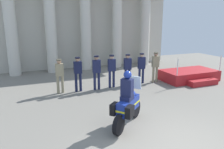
% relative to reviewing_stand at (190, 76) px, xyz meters
% --- Properties ---
extents(ground_plane, '(28.00, 28.00, 0.00)m').
position_rel_reviewing_stand_xyz_m(ground_plane, '(-5.12, -5.25, -0.29)').
color(ground_plane, gray).
extents(colonnade_backdrop, '(13.80, 1.58, 6.76)m').
position_rel_reviewing_stand_xyz_m(colonnade_backdrop, '(-4.74, 5.86, 3.25)').
color(colonnade_backdrop, beige).
rests_on(colonnade_backdrop, ground_plane).
extents(reviewing_stand, '(3.17, 2.27, 1.50)m').
position_rel_reviewing_stand_xyz_m(reviewing_stand, '(0.00, 0.00, 0.00)').
color(reviewing_stand, '#B21E23').
rests_on(reviewing_stand, ground_plane).
extents(officer_in_row_0, '(0.39, 0.24, 1.67)m').
position_rel_reviewing_stand_xyz_m(officer_in_row_0, '(-7.41, 0.53, 0.69)').
color(officer_in_row_0, gray).
rests_on(officer_in_row_0, ground_plane).
extents(officer_in_row_1, '(0.39, 0.24, 1.72)m').
position_rel_reviewing_stand_xyz_m(officer_in_row_1, '(-6.54, 0.45, 0.73)').
color(officer_in_row_1, '#141938').
rests_on(officer_in_row_1, ground_plane).
extents(officer_in_row_2, '(0.39, 0.24, 1.75)m').
position_rel_reviewing_stand_xyz_m(officer_in_row_2, '(-5.60, 0.38, 0.74)').
color(officer_in_row_2, '#191E42').
rests_on(officer_in_row_2, ground_plane).
extents(officer_in_row_3, '(0.39, 0.24, 1.72)m').
position_rel_reviewing_stand_xyz_m(officer_in_row_3, '(-4.75, 0.46, 0.72)').
color(officer_in_row_3, '#191E42').
rests_on(officer_in_row_3, ground_plane).
extents(officer_in_row_4, '(0.39, 0.24, 1.69)m').
position_rel_reviewing_stand_xyz_m(officer_in_row_4, '(-3.80, 0.54, 0.71)').
color(officer_in_row_4, '#191E42').
rests_on(officer_in_row_4, ground_plane).
extents(officer_in_row_5, '(0.39, 0.24, 1.69)m').
position_rel_reviewing_stand_xyz_m(officer_in_row_5, '(-2.93, 0.57, 0.71)').
color(officer_in_row_5, '#191E42').
rests_on(officer_in_row_5, ground_plane).
extents(officer_in_row_6, '(0.39, 0.24, 1.71)m').
position_rel_reviewing_stand_xyz_m(officer_in_row_6, '(-2.08, 0.49, 0.72)').
color(officer_in_row_6, gray).
rests_on(officer_in_row_6, ground_plane).
extents(motorcycle_with_rider, '(1.67, 1.45, 1.90)m').
position_rel_reviewing_stand_xyz_m(motorcycle_with_rider, '(-5.94, -3.81, 0.50)').
color(motorcycle_with_rider, black).
rests_on(motorcycle_with_rider, ground_plane).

